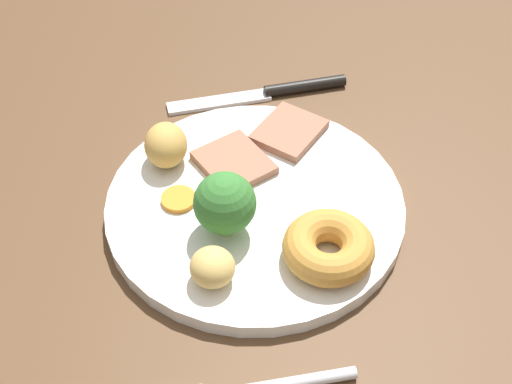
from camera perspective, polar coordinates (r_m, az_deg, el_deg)
name	(u,v)px	position (r cm, az deg, el deg)	size (l,w,h in cm)	color
dining_table	(257,239)	(60.78, 0.08, -3.84)	(120.00, 84.00, 3.60)	brown
dinner_plate	(256,206)	(59.97, 0.00, -1.13)	(25.44, 25.44, 1.40)	white
meat_slice_main	(289,131)	(65.30, 2.70, 4.95)	(6.12, 5.19, 0.80)	#9E664C
meat_slice_under	(234,163)	(62.16, -1.82, 2.40)	(6.20, 5.43, 0.80)	#9E664C
yorkshire_pudding	(328,247)	(54.61, 5.92, -4.50)	(7.23, 7.23, 2.66)	#C68938
roast_potato_left	(212,267)	(53.08, -3.57, -6.13)	(3.47, 3.53, 2.87)	#D8B260
roast_potato_right	(166,145)	(62.10, -7.35, 3.81)	(4.46, 3.77, 3.80)	tan
carrot_coin_front	(179,199)	(59.58, -6.32, -0.59)	(2.97, 2.97, 0.47)	orange
broccoli_floret	(225,204)	(55.08, -2.56, -0.97)	(5.05, 5.05, 5.63)	#8CB766
knife	(274,92)	(72.04, 1.45, 8.17)	(3.80, 18.53, 1.20)	black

